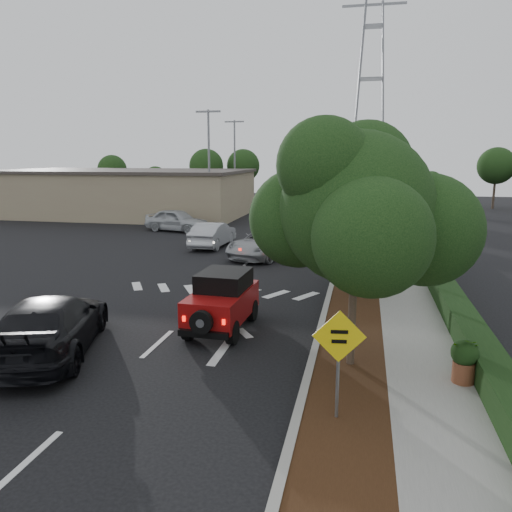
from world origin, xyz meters
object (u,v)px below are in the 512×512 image
(speed_hump_sign, at_px, (339,350))
(black_suv_oncoming, at_px, (50,325))
(silver_suv_ahead, at_px, (266,243))
(red_jeep, at_px, (223,300))

(speed_hump_sign, bearing_deg, black_suv_oncoming, 158.39)
(silver_suv_ahead, bearing_deg, red_jeep, -66.02)
(silver_suv_ahead, distance_m, black_suv_oncoming, 14.97)
(red_jeep, height_order, black_suv_oncoming, red_jeep)
(black_suv_oncoming, xyz_separation_m, speed_hump_sign, (8.01, -2.08, 0.78))
(red_jeep, distance_m, speed_hump_sign, 6.47)
(red_jeep, bearing_deg, silver_suv_ahead, 96.83)
(silver_suv_ahead, relative_size, speed_hump_sign, 2.32)
(red_jeep, distance_m, black_suv_oncoming, 5.13)
(red_jeep, relative_size, silver_suv_ahead, 0.68)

